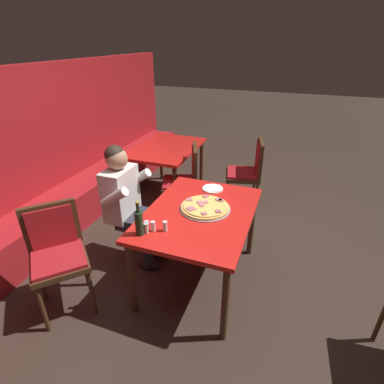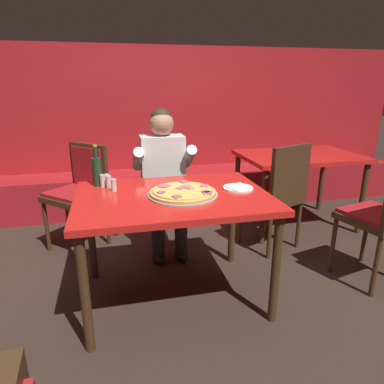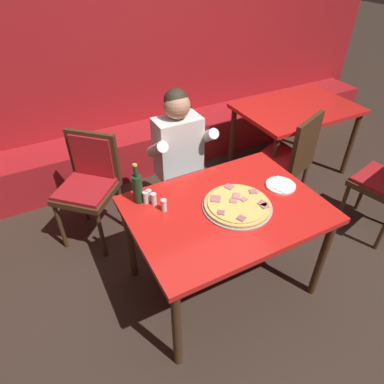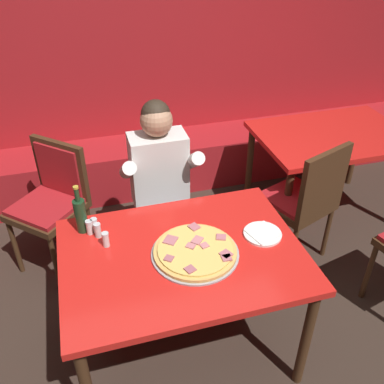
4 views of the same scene
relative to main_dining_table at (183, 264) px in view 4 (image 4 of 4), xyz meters
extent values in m
plane|color=#33261E|center=(0.00, 0.00, -0.69)|extent=(24.00, 24.00, 0.00)
cube|color=#A3191E|center=(0.00, 2.18, 0.26)|extent=(6.80, 0.16, 1.90)
cube|color=#A3191E|center=(0.00, 1.86, -0.46)|extent=(6.46, 0.48, 0.46)
cylinder|color=#422816|center=(0.57, -0.40, -0.32)|extent=(0.06, 0.06, 0.74)
cylinder|color=#422816|center=(-0.57, 0.40, -0.32)|extent=(0.06, 0.06, 0.74)
cylinder|color=#422816|center=(0.57, 0.40, -0.32)|extent=(0.06, 0.06, 0.74)
cube|color=red|center=(0.00, 0.00, 0.06)|extent=(1.26, 0.92, 0.04)
cylinder|color=#9E9EA3|center=(0.06, -0.03, 0.09)|extent=(0.46, 0.46, 0.01)
cylinder|color=#DBA856|center=(0.06, -0.03, 0.10)|extent=(0.43, 0.43, 0.02)
cylinder|color=#E5BC5B|center=(0.06, -0.03, 0.12)|extent=(0.39, 0.39, 0.01)
cube|color=#A85B66|center=(-0.09, -0.07, 0.13)|extent=(0.06, 0.06, 0.01)
cube|color=#C6757A|center=(0.11, -0.02, 0.13)|extent=(0.05, 0.05, 0.01)
cube|color=#C6757A|center=(0.04, -0.01, 0.13)|extent=(0.06, 0.06, 0.01)
cube|color=#B76670|center=(0.22, 0.01, 0.13)|extent=(0.07, 0.06, 0.01)
cube|color=#B76670|center=(0.19, -0.14, 0.13)|extent=(0.05, 0.05, 0.01)
cube|color=#B76670|center=(0.10, 0.14, 0.13)|extent=(0.07, 0.07, 0.01)
cube|color=#B76670|center=(-0.05, 0.07, 0.13)|extent=(0.09, 0.09, 0.01)
cube|color=#B76670|center=(0.20, -0.12, 0.13)|extent=(0.07, 0.07, 0.01)
cube|color=#C6757A|center=(0.09, 0.03, 0.13)|extent=(0.08, 0.08, 0.01)
cube|color=#A85B66|center=(-0.01, -0.17, 0.13)|extent=(0.06, 0.06, 0.01)
cylinder|color=white|center=(0.46, 0.02, 0.09)|extent=(0.21, 0.21, 0.01)
cube|color=white|center=(0.46, 0.02, 0.10)|extent=(0.19, 0.19, 0.01)
cylinder|color=#19381E|center=(-0.48, 0.33, 0.18)|extent=(0.07, 0.07, 0.20)
cylinder|color=#19381E|center=(-0.48, 0.33, 0.32)|extent=(0.03, 0.03, 0.08)
cylinder|color=#B29933|center=(-0.48, 0.33, 0.37)|extent=(0.03, 0.03, 0.01)
cylinder|color=silver|center=(-0.45, 0.29, 0.12)|extent=(0.04, 0.04, 0.07)
cylinder|color=#B23323|center=(-0.45, 0.29, 0.11)|extent=(0.03, 0.03, 0.04)
cylinder|color=silver|center=(-0.45, 0.29, 0.16)|extent=(0.04, 0.04, 0.01)
cylinder|color=silver|center=(-0.42, 0.30, 0.12)|extent=(0.04, 0.04, 0.07)
cylinder|color=#516B33|center=(-0.42, 0.30, 0.11)|extent=(0.03, 0.03, 0.04)
cylinder|color=silver|center=(-0.42, 0.30, 0.16)|extent=(0.04, 0.04, 0.01)
cylinder|color=silver|center=(-0.41, 0.25, 0.12)|extent=(0.04, 0.04, 0.07)
cylinder|color=silver|center=(-0.41, 0.25, 0.11)|extent=(0.03, 0.03, 0.04)
cylinder|color=silver|center=(-0.41, 0.25, 0.16)|extent=(0.04, 0.04, 0.01)
cylinder|color=silver|center=(-0.37, 0.16, 0.12)|extent=(0.04, 0.04, 0.07)
cylinder|color=#28231E|center=(-0.37, 0.16, 0.11)|extent=(0.03, 0.03, 0.04)
cylinder|color=silver|center=(-0.37, 0.16, 0.16)|extent=(0.04, 0.04, 0.01)
ellipsoid|color=black|center=(-0.04, 0.55, -0.65)|extent=(0.11, 0.24, 0.09)
ellipsoid|color=black|center=(0.16, 0.55, -0.65)|extent=(0.11, 0.24, 0.09)
cylinder|color=#282833|center=(-0.04, 0.55, -0.46)|extent=(0.11, 0.11, 0.43)
cylinder|color=#282833|center=(0.16, 0.55, -0.46)|extent=(0.11, 0.11, 0.43)
cube|color=#282833|center=(0.06, 0.65, -0.18)|extent=(0.34, 0.40, 0.12)
cube|color=silver|center=(0.06, 0.85, 0.09)|extent=(0.38, 0.22, 0.52)
cylinder|color=silver|center=(-0.16, 0.77, 0.17)|extent=(0.09, 0.30, 0.25)
cylinder|color=silver|center=(0.28, 0.77, 0.17)|extent=(0.09, 0.30, 0.25)
sphere|color=tan|center=(0.06, 0.85, 0.45)|extent=(0.21, 0.21, 0.21)
sphere|color=#2D2319|center=(0.06, 0.86, 0.49)|extent=(0.19, 0.19, 0.19)
cylinder|color=#422816|center=(-0.99, 0.97, -0.45)|extent=(0.04, 0.04, 0.48)
cylinder|color=#422816|center=(-0.72, 0.71, -0.45)|extent=(0.04, 0.04, 0.48)
cylinder|color=#422816|center=(-0.73, 1.24, -0.45)|extent=(0.04, 0.04, 0.48)
cylinder|color=#422816|center=(-0.46, 0.98, -0.45)|extent=(0.04, 0.04, 0.48)
cube|color=#422816|center=(-0.73, 0.97, -0.19)|extent=(0.62, 0.62, 0.05)
cube|color=#A3191E|center=(-0.73, 0.97, -0.15)|extent=(0.57, 0.57, 0.03)
cube|color=#422816|center=(-0.59, 1.12, 0.05)|extent=(0.35, 0.33, 0.43)
cube|color=#A3191E|center=(-0.60, 1.10, 0.05)|extent=(0.28, 0.27, 0.36)
cylinder|color=#422816|center=(1.30, 0.05, -0.46)|extent=(0.04, 0.04, 0.47)
cylinder|color=#422816|center=(1.13, 0.86, -0.47)|extent=(0.04, 0.04, 0.45)
cylinder|color=#422816|center=(0.77, 0.73, -0.47)|extent=(0.04, 0.04, 0.45)
cylinder|color=#422816|center=(1.26, 0.51, -0.47)|extent=(0.04, 0.04, 0.45)
cylinder|color=#422816|center=(0.91, 0.37, -0.47)|extent=(0.04, 0.04, 0.45)
cube|color=#422816|center=(1.02, 0.62, -0.22)|extent=(0.57, 0.57, 0.05)
cube|color=#A3191E|center=(1.02, 0.62, -0.18)|extent=(0.52, 0.52, 0.03)
cube|color=#422816|center=(1.09, 0.43, 0.05)|extent=(0.43, 0.19, 0.49)
cube|color=#A3191E|center=(1.08, 0.45, 0.05)|extent=(0.35, 0.15, 0.41)
cylinder|color=#422816|center=(0.97, 0.66, -0.32)|extent=(0.06, 0.06, 0.74)
cylinder|color=#422816|center=(0.97, 1.36, -0.32)|extent=(0.06, 0.06, 0.74)
cylinder|color=#422816|center=(2.04, 1.36, -0.32)|extent=(0.06, 0.06, 0.74)
cube|color=red|center=(1.51, 1.01, 0.06)|extent=(1.19, 0.82, 0.04)
camera|label=1|loc=(-2.16, -0.72, 1.46)|focal=28.00mm
camera|label=2|loc=(-0.37, -2.11, 0.78)|focal=32.00mm
camera|label=3|loc=(-1.00, -1.40, 1.53)|focal=32.00mm
camera|label=4|loc=(-0.41, -1.62, 1.60)|focal=40.00mm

